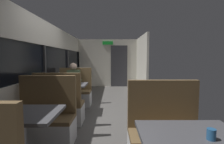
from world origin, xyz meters
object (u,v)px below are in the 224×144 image
coffee_cup_secondary (212,134)px  dining_table_mid_window (69,88)px  bench_mid_window_facing_entry (75,94)px  dining_table_near_window (22,121)px  bench_front_aisle_facing_entry (166,141)px  seated_passenger (74,88)px  bench_mid_window_facing_end (61,108)px  bench_near_window_facing_entry (45,123)px  coffee_cup_primary (75,83)px

coffee_cup_secondary → dining_table_mid_window: bearing=123.3°
dining_table_mid_window → bench_mid_window_facing_entry: size_ratio=0.82×
dining_table_near_window → bench_mid_window_facing_entry: bench_mid_window_facing_entry is taller
bench_front_aisle_facing_entry → bench_mid_window_facing_entry: bearing=122.5°
seated_passenger → bench_front_aisle_facing_entry: bearing=-56.8°
bench_mid_window_facing_end → coffee_cup_secondary: bench_mid_window_facing_end is taller
dining_table_mid_window → coffee_cup_secondary: (1.90, -2.89, 0.15)m
bench_front_aisle_facing_entry → dining_table_near_window: bearing=-176.8°
bench_near_window_facing_entry → dining_table_near_window: bearing=-90.0°
dining_table_near_window → bench_front_aisle_facing_entry: size_ratio=0.82×
bench_mid_window_facing_entry → seated_passenger: size_ratio=0.87×
coffee_cup_primary → coffee_cup_secondary: bearing=-58.6°
dining_table_near_window → dining_table_mid_window: 2.21m
dining_table_mid_window → coffee_cup_primary: size_ratio=10.00×
coffee_cup_secondary → bench_mid_window_facing_end: bearing=130.9°
bench_near_window_facing_entry → seated_passenger: bearing=90.0°
dining_table_near_window → seated_passenger: size_ratio=0.71×
seated_passenger → bench_mid_window_facing_end: bearing=-90.0°
bench_near_window_facing_entry → dining_table_mid_window: bearing=90.0°
bench_near_window_facing_entry → bench_mid_window_facing_entry: size_ratio=1.00×
bench_mid_window_facing_entry → seated_passenger: 0.22m
bench_near_window_facing_entry → coffee_cup_primary: size_ratio=12.22×
dining_table_near_window → bench_front_aisle_facing_entry: 1.82m
bench_mid_window_facing_end → bench_near_window_facing_entry: bearing=-90.0°
coffee_cup_secondary → bench_front_aisle_facing_entry: bearing=97.8°
dining_table_mid_window → bench_mid_window_facing_end: bearing=-90.0°
bench_front_aisle_facing_entry → bench_mid_window_facing_end: bearing=141.7°
bench_near_window_facing_entry → dining_table_mid_window: size_ratio=1.22×
bench_near_window_facing_entry → coffee_cup_primary: bearing=82.1°
coffee_cup_primary → coffee_cup_secondary: 3.27m
dining_table_mid_window → seated_passenger: (0.00, 0.63, -0.10)m
dining_table_mid_window → coffee_cup_secondary: bearing=-56.7°
dining_table_mid_window → dining_table_near_window: bearing=-90.0°
bench_mid_window_facing_end → coffee_cup_secondary: (1.90, -2.19, 0.46)m
bench_near_window_facing_entry → seated_passenger: size_ratio=0.87×
bench_front_aisle_facing_entry → coffee_cup_secondary: size_ratio=12.22×
bench_mid_window_facing_entry → coffee_cup_primary: bearing=-76.3°
bench_mid_window_facing_entry → bench_near_window_facing_entry: bearing=-90.0°
bench_near_window_facing_entry → bench_mid_window_facing_entry: same height
bench_near_window_facing_entry → bench_front_aisle_facing_entry: (1.79, -0.60, 0.00)m
bench_front_aisle_facing_entry → coffee_cup_primary: bench_front_aisle_facing_entry is taller
seated_passenger → coffee_cup_secondary: bearing=-61.7°
seated_passenger → coffee_cup_primary: (0.20, -0.73, 0.25)m
coffee_cup_primary → bench_mid_window_facing_end: bearing=-108.1°
bench_mid_window_facing_entry → dining_table_mid_window: bearing=-90.0°
bench_mid_window_facing_end → coffee_cup_secondary: bearing=-49.1°
bench_near_window_facing_entry → coffee_cup_primary: (0.20, 1.41, 0.46)m
bench_near_window_facing_entry → bench_front_aisle_facing_entry: size_ratio=1.00×
dining_table_near_window → coffee_cup_primary: 2.12m
dining_table_near_window → coffee_cup_primary: size_ratio=10.00×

